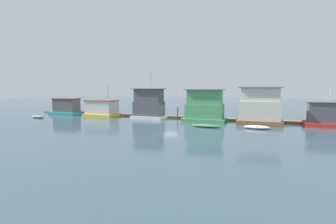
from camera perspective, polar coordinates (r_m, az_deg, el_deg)
ground_plane at (r=44.28m, az=0.46°, el=-1.69°), size 200.00×200.00×0.00m
dock_walkway at (r=47.26m, az=1.79°, el=-1.05°), size 59.60×2.12×0.30m
houseboat_teal at (r=56.04m, az=-21.23°, el=0.99°), size 5.94×3.55×3.31m
houseboat_yellow at (r=50.95m, az=-14.22°, el=0.77°), size 6.00×4.05×6.11m
houseboat_white at (r=45.61m, az=-4.19°, el=1.60°), size 5.64×3.41×8.37m
houseboat_green at (r=41.94m, az=7.95°, el=1.02°), size 6.74×3.48×5.18m
houseboat_brown at (r=40.80m, az=19.38°, el=0.99°), size 6.40×3.82×5.54m
houseboat_red at (r=42.58m, az=31.94°, el=-0.63°), size 6.76×3.43×5.83m
dinghy_grey at (r=52.53m, az=-26.51°, el=-0.87°), size 3.38×1.76×0.48m
dinghy_green at (r=36.45m, az=8.25°, el=-2.96°), size 4.22×1.62×0.42m
dinghy_white at (r=36.61m, az=18.78°, el=-3.13°), size 3.39×1.43×0.46m
mooring_post_far_left at (r=45.71m, az=2.11°, el=-0.19°), size 0.23×0.23×2.03m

